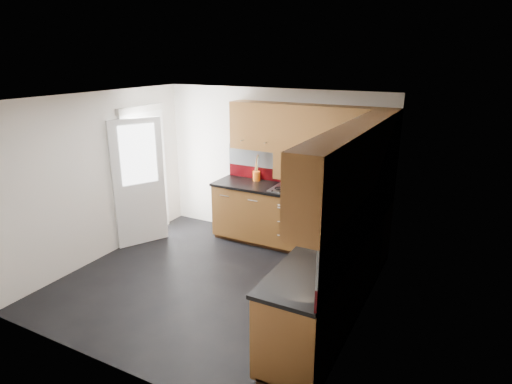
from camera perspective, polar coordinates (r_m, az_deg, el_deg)
The scene contains 14 objects.
room at distance 5.23m, azimuth -6.15°, elevation 2.48°, with size 4.00×3.80×2.64m.
base_cabinets at distance 5.75m, azimuth 7.23°, elevation -7.40°, with size 2.70×3.20×0.95m.
countertop at distance 5.56m, azimuth 7.24°, elevation -2.93°, with size 2.72×3.22×0.04m.
backsplash at distance 5.60m, azimuth 10.30°, elevation 0.22°, with size 2.70×3.20×0.54m.
upper_cabinets at distance 5.32m, azimuth 9.70°, elevation 6.34°, with size 2.50×3.20×0.72m.
extractor_hood at distance 6.49m, azimuth 5.29°, elevation 3.51°, with size 0.60×0.33×0.40m, color brown.
glass_cabinet at distance 5.46m, azimuth 15.48°, elevation 6.53°, with size 0.32×0.80×0.66m.
back_door at distance 6.99m, azimuth -14.84°, elevation 1.95°, with size 0.42×1.19×2.04m.
gas_hob at distance 6.43m, azimuth 4.64°, elevation 0.38°, with size 0.57×0.50×0.04m.
utensil_pot at distance 6.88m, azimuth 0.08°, elevation 2.33°, with size 0.12×0.12×0.44m.
toaster at distance 6.35m, azimuth 10.96°, elevation 0.63°, with size 0.28×0.19×0.19m.
food_processor at distance 5.42m, azimuth 12.95°, elevation -2.17°, with size 0.16×0.16×0.27m.
paper_towel at distance 5.39m, azimuth 13.20°, elevation -2.29°, with size 0.12×0.12×0.25m, color white.
orange_cloth at distance 5.73m, azimuth 14.14°, elevation -2.39°, with size 0.14×0.12×0.02m, color #EC4F1A.
Camera 1 is at (2.82, -4.19, 2.87)m, focal length 30.00 mm.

